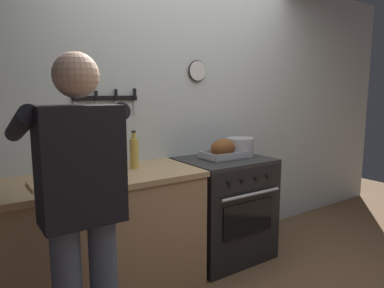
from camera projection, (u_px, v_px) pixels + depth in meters
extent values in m
cube|color=silver|center=(181.00, 111.00, 3.15)|extent=(6.00, 0.10, 2.60)
cube|color=black|center=(106.00, 98.00, 2.68)|extent=(0.52, 0.02, 0.04)
cube|color=silver|center=(76.00, 113.00, 2.55)|extent=(0.02, 0.00, 0.16)
cube|color=black|center=(75.00, 95.00, 2.53)|extent=(0.02, 0.02, 0.08)
cube|color=silver|center=(97.00, 112.00, 2.64)|extent=(0.01, 0.00, 0.17)
cube|color=black|center=(96.00, 96.00, 2.62)|extent=(0.02, 0.02, 0.08)
cube|color=silver|center=(117.00, 112.00, 2.73)|extent=(0.01, 0.00, 0.17)
cube|color=black|center=(116.00, 95.00, 2.71)|extent=(0.02, 0.02, 0.09)
cube|color=silver|center=(135.00, 107.00, 2.81)|extent=(0.02, 0.00, 0.11)
cube|color=black|center=(135.00, 94.00, 2.80)|extent=(0.02, 0.02, 0.10)
cylinder|color=white|center=(197.00, 71.00, 3.11)|extent=(0.17, 0.02, 0.17)
torus|color=black|center=(197.00, 71.00, 3.11)|extent=(0.19, 0.02, 0.19)
cube|color=tan|center=(59.00, 250.00, 2.32)|extent=(2.00, 0.62, 0.86)
cube|color=tan|center=(55.00, 185.00, 2.25)|extent=(2.03, 0.65, 0.04)
cube|color=black|center=(224.00, 209.00, 3.11)|extent=(0.76, 0.62, 0.87)
cube|color=black|center=(248.00, 218.00, 2.85)|extent=(0.53, 0.01, 0.28)
cube|color=#2D2D2D|center=(225.00, 160.00, 3.04)|extent=(0.76, 0.62, 0.03)
cylinder|color=black|center=(230.00, 183.00, 2.68)|extent=(0.04, 0.02, 0.04)
cylinder|color=black|center=(243.00, 181.00, 2.75)|extent=(0.04, 0.02, 0.04)
cylinder|color=black|center=(257.00, 178.00, 2.84)|extent=(0.04, 0.02, 0.04)
cylinder|color=black|center=(268.00, 176.00, 2.91)|extent=(0.04, 0.02, 0.04)
cylinder|color=silver|center=(252.00, 194.00, 2.79)|extent=(0.61, 0.02, 0.02)
cube|color=black|center=(80.00, 165.00, 1.63)|extent=(0.38, 0.22, 0.56)
sphere|color=tan|center=(76.00, 75.00, 1.57)|extent=(0.21, 0.21, 0.21)
cylinder|color=black|center=(20.00, 125.00, 1.68)|extent=(0.09, 0.55, 0.22)
cylinder|color=black|center=(104.00, 121.00, 1.92)|extent=(0.09, 0.55, 0.22)
cube|color=#B7B7BC|center=(223.00, 158.00, 3.03)|extent=(0.34, 0.25, 0.01)
cube|color=#B7B7BC|center=(232.00, 156.00, 2.92)|extent=(0.34, 0.01, 0.05)
cube|color=#B7B7BC|center=(214.00, 152.00, 3.13)|extent=(0.34, 0.01, 0.05)
cube|color=#B7B7BC|center=(207.00, 156.00, 2.93)|extent=(0.01, 0.25, 0.05)
cube|color=#B7B7BC|center=(237.00, 152.00, 3.12)|extent=(0.01, 0.25, 0.05)
ellipsoid|color=brown|center=(223.00, 148.00, 3.02)|extent=(0.24, 0.17, 0.16)
cylinder|color=#B7B7BC|center=(240.00, 147.00, 3.14)|extent=(0.25, 0.25, 0.17)
cube|color=tan|center=(60.00, 183.00, 2.19)|extent=(0.36, 0.24, 0.02)
cylinder|color=gold|center=(134.00, 154.00, 2.64)|extent=(0.07, 0.07, 0.23)
cylinder|color=gold|center=(134.00, 136.00, 2.61)|extent=(0.03, 0.03, 0.05)
cylinder|color=black|center=(134.00, 132.00, 2.61)|extent=(0.03, 0.03, 0.01)
cylinder|color=#385623|center=(79.00, 155.00, 2.55)|extent=(0.07, 0.07, 0.24)
cylinder|color=#385623|center=(78.00, 135.00, 2.53)|extent=(0.03, 0.03, 0.05)
cylinder|color=black|center=(78.00, 131.00, 2.52)|extent=(0.03, 0.03, 0.01)
cylinder|color=#47141E|center=(95.00, 155.00, 2.57)|extent=(0.07, 0.07, 0.23)
cylinder|color=#47141E|center=(94.00, 136.00, 2.55)|extent=(0.03, 0.03, 0.05)
cylinder|color=maroon|center=(94.00, 132.00, 2.55)|extent=(0.04, 0.04, 0.01)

